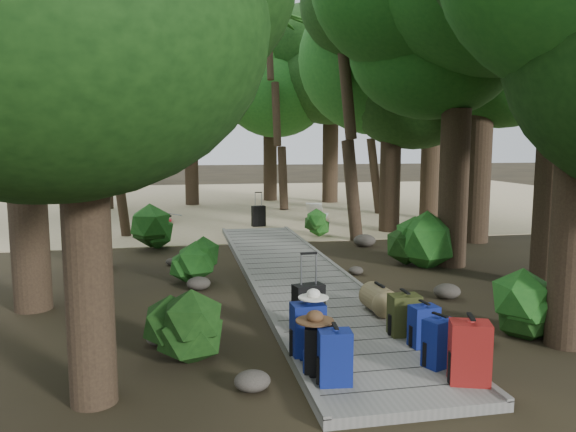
{
  "coord_description": "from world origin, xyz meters",
  "views": [
    {
      "loc": [
        -2.3,
        -9.84,
        2.72
      ],
      "look_at": [
        0.25,
        3.06,
        1.0
      ],
      "focal_mm": 35.0,
      "sensor_mm": 36.0,
      "label": 1
    }
  ],
  "objects": [
    {
      "name": "tree_left_a",
      "position": [
        -3.22,
        -3.93,
        3.49
      ],
      "size": [
        4.19,
        4.19,
        6.98
      ],
      "primitive_type": null,
      "color": "black",
      "rests_on": "ground"
    },
    {
      "name": "shrub_right_b",
      "position": [
        2.85,
        1.65,
        0.58
      ],
      "size": [
        1.29,
        1.29,
        1.16
      ],
      "primitive_type": null,
      "color": "#1A5018",
      "rests_on": "ground"
    },
    {
      "name": "kayak",
      "position": [
        -2.72,
        9.74,
        0.16
      ],
      "size": [
        1.2,
        2.88,
        0.28
      ],
      "primitive_type": "ellipsoid",
      "rotation": [
        0.0,
        0.0,
        0.22
      ],
      "color": "#B20F17",
      "rests_on": "sand_beach"
    },
    {
      "name": "shrub_left_b",
      "position": [
        -2.01,
        1.21,
        0.4
      ],
      "size": [
        0.88,
        0.88,
        0.79
      ],
      "primitive_type": null,
      "color": "#1A5018",
      "rests_on": "ground"
    },
    {
      "name": "tree_back_b",
      "position": [
        2.01,
        16.29,
        4.55
      ],
      "size": [
        5.1,
        5.1,
        9.1
      ],
      "primitive_type": null,
      "color": "black",
      "rests_on": "ground"
    },
    {
      "name": "rock_right_d",
      "position": [
        2.51,
        4.07,
        0.16
      ],
      "size": [
        0.59,
        0.53,
        0.33
      ],
      "primitive_type": null,
      "color": "#4C473F",
      "rests_on": "ground"
    },
    {
      "name": "palm_right_a",
      "position": [
        2.75,
        5.3,
        4.2
      ],
      "size": [
        4.93,
        4.93,
        8.41
      ],
      "primitive_type": null,
      "color": "#183D11",
      "rests_on": "ground"
    },
    {
      "name": "tree_right_b",
      "position": [
        4.56,
        -0.62,
        4.99
      ],
      "size": [
        5.59,
        5.59,
        9.99
      ],
      "primitive_type": null,
      "color": "black",
      "rests_on": "ground"
    },
    {
      "name": "tree_right_f",
      "position": [
        6.6,
        8.91,
        4.83
      ],
      "size": [
        5.41,
        5.41,
        9.66
      ],
      "primitive_type": null,
      "color": "black",
      "rests_on": "ground"
    },
    {
      "name": "palm_right_c",
      "position": [
        2.2,
        12.63,
        3.86
      ],
      "size": [
        4.85,
        4.85,
        7.72
      ],
      "primitive_type": null,
      "color": "#183D11",
      "rests_on": "ground"
    },
    {
      "name": "backpack_left_c",
      "position": [
        -0.78,
        -3.41,
        0.49
      ],
      "size": [
        0.41,
        0.3,
        0.74
      ],
      "primitive_type": null,
      "rotation": [
        0.0,
        0.0,
        0.05
      ],
      "color": "navy",
      "rests_on": "boardwalk"
    },
    {
      "name": "rock_left_b",
      "position": [
        -2.6,
        -2.33,
        0.09
      ],
      "size": [
        0.34,
        0.31,
        0.19
      ],
      "primitive_type": null,
      "color": "#4C473F",
      "rests_on": "ground"
    },
    {
      "name": "backpack_right_a",
      "position": [
        0.77,
        -4.5,
        0.5
      ],
      "size": [
        0.5,
        0.42,
        0.76
      ],
      "primitive_type": null,
      "rotation": [
        0.0,
        0.0,
        -0.33
      ],
      "color": "maroon",
      "rests_on": "boardwalk"
    },
    {
      "name": "hat_white",
      "position": [
        -0.72,
        -3.43,
        0.92
      ],
      "size": [
        0.37,
        0.37,
        0.12
      ],
      "primitive_type": null,
      "color": "silver",
      "rests_on": "backpack_left_c"
    },
    {
      "name": "ground",
      "position": [
        0.0,
        0.0,
        0.0
      ],
      "size": [
        120.0,
        120.0,
        0.0
      ],
      "primitive_type": "plane",
      "color": "#312918",
      "rests_on": "ground"
    },
    {
      "name": "rock_right_a",
      "position": [
        1.66,
        -3.08,
        0.13
      ],
      "size": [
        0.46,
        0.41,
        0.25
      ],
      "primitive_type": null,
      "color": "#4C473F",
      "rests_on": "ground"
    },
    {
      "name": "suitcase_on_boardwalk",
      "position": [
        -0.55,
        -2.47,
        0.45
      ],
      "size": [
        0.46,
        0.32,
        0.65
      ],
      "primitive_type": null,
      "rotation": [
        0.0,
        0.0,
        0.23
      ],
      "color": "black",
      "rests_on": "boardwalk"
    },
    {
      "name": "boardwalk",
      "position": [
        0.0,
        1.0,
        0.06
      ],
      "size": [
        2.0,
        12.0,
        0.12
      ],
      "primitive_type": "cube",
      "color": "slate",
      "rests_on": "ground"
    },
    {
      "name": "tree_back_d",
      "position": [
        -5.18,
        14.21,
        3.74
      ],
      "size": [
        4.48,
        4.48,
        7.47
      ],
      "primitive_type": null,
      "color": "black",
      "rests_on": "ground"
    },
    {
      "name": "shrub_left_c",
      "position": [
        -2.98,
        4.79,
        0.55
      ],
      "size": [
        1.22,
        1.22,
        1.1
      ],
      "primitive_type": null,
      "color": "#1A5018",
      "rests_on": "ground"
    },
    {
      "name": "palm_right_b",
      "position": [
        5.3,
        10.84,
        4.34
      ],
      "size": [
        4.5,
        4.5,
        8.69
      ],
      "primitive_type": null,
      "color": "#183D11",
      "rests_on": "ground"
    },
    {
      "name": "tree_left_c",
      "position": [
        -4.0,
        2.85,
        3.61
      ],
      "size": [
        4.15,
        4.15,
        7.22
      ],
      "primitive_type": null,
      "color": "black",
      "rests_on": "ground"
    },
    {
      "name": "backpack_right_b",
      "position": [
        0.66,
        -4.0,
        0.43
      ],
      "size": [
        0.42,
        0.36,
        0.63
      ],
      "primitive_type": null,
      "rotation": [
        0.0,
        0.0,
        0.4
      ],
      "color": "navy",
      "rests_on": "boardwalk"
    },
    {
      "name": "tree_back_c",
      "position": [
        4.56,
        14.92,
        5.08
      ],
      "size": [
        5.64,
        5.64,
        10.15
      ],
      "primitive_type": null,
      "color": "black",
      "rests_on": "ground"
    },
    {
      "name": "duffel_right_khaki",
      "position": [
        0.71,
        -1.89,
        0.33
      ],
      "size": [
        0.47,
        0.66,
        0.42
      ],
      "primitive_type": null,
      "rotation": [
        0.0,
        0.0,
        0.08
      ],
      "color": "brown",
      "rests_on": "boardwalk"
    },
    {
      "name": "tree_left_b",
      "position": [
        -4.67,
        -0.25,
        4.27
      ],
      "size": [
        4.75,
        4.75,
        8.54
      ],
      "primitive_type": null,
      "color": "black",
      "rests_on": "ground"
    },
    {
      "name": "rock_right_b",
      "position": [
        2.31,
        -0.97,
        0.13
      ],
      "size": [
        0.48,
        0.43,
        0.26
      ],
      "primitive_type": null,
      "color": "#4C473F",
      "rests_on": "ground"
    },
    {
      "name": "rock_right_c",
      "position": [
        1.3,
        1.07,
        0.08
      ],
      "size": [
        0.31,
        0.28,
        0.17
      ],
      "primitive_type": null,
      "color": "#4C473F",
      "rests_on": "ground"
    },
    {
      "name": "hat_brown",
      "position": [
        -0.82,
        -3.92,
        0.8
      ],
      "size": [
        0.44,
        0.44,
        0.13
      ],
      "primitive_type": null,
      "color": "#51351E",
      "rests_on": "backpack_left_b"
    },
    {
      "name": "backpack_right_c",
      "position": [
        0.76,
        -3.37,
        0.42
      ],
      "size": [
        0.37,
        0.28,
        0.59
      ],
      "primitive_type": null,
      "rotation": [
        0.0,
        0.0,
        0.11
      ],
      "color": "navy",
      "rests_on": "boardwalk"
    },
    {
      "name": "rock_left_c",
      "position": [
        -1.96,
        0.48,
        0.12
      ],
      "size": [
        0.45,
        0.4,
        0.24
      ],
      "primitive_type": null,
      "color": "#4C473F",
      "rests_on": "ground"
    },
    {
      "name": "tree_right_c",
      "position": [
        3.65,
        1.49,
        4.54
      ],
      "size": [
        5.24,
        5.24,
        9.08
      ],
      "primitive_type": null,
      "color": "black",
      "rests_on": "ground"
    },
    {
      "name": "rock_left_d",
      "position": [
        -2.46,
        2.73,
        0.08
      ],
      "size": [
        0.3,
        0.27,
        0.16
      ],
      "primitive_type": null,
      "color": "#4C473F",
      "rests_on": "ground"
    },
    {
      "name": "rock_left_a",
      "position": [
        -1.54,
        -3.98,
        0.11
      ],
      "size": [
        0.41,
        0.37,
        0.22
      ],
      "primitive_type": null,
      "color": "#4C473F",
      "rests_on": "ground"
    },
    {
      "name": "backpack_left_a",
      "position": [
        -0.68,
        -4.25,
        0.45
      ],
      "size": [
        0.38,
        0.28,
        0.67
      ],
      "primitive_type": null,
      "rotation": [
        0.0,
        0.0,
        -0.11
      ],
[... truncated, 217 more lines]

